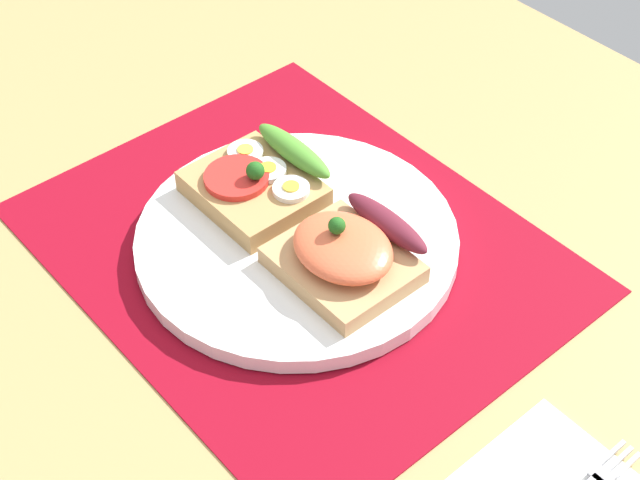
# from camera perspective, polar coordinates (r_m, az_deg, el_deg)

# --- Properties ---
(ground_plane) EXTENTS (1.20, 0.90, 0.03)m
(ground_plane) POSITION_cam_1_polar(r_m,az_deg,el_deg) (0.83, -1.35, -1.29)
(ground_plane) COLOR tan
(placemat) EXTENTS (0.43, 0.35, 0.00)m
(placemat) POSITION_cam_1_polar(r_m,az_deg,el_deg) (0.82, -1.37, -0.44)
(placemat) COLOR maroon
(placemat) RESTS_ON ground_plane
(plate) EXTENTS (0.27, 0.27, 0.01)m
(plate) POSITION_cam_1_polar(r_m,az_deg,el_deg) (0.81, -1.38, 0.00)
(plate) COLOR white
(plate) RESTS_ON placemat
(sandwich_egg_tomato) EXTENTS (0.11, 0.10, 0.04)m
(sandwich_egg_tomato) POSITION_cam_1_polar(r_m,az_deg,el_deg) (0.83, -3.76, 3.37)
(sandwich_egg_tomato) COLOR tan
(sandwich_egg_tomato) RESTS_ON plate
(sandwich_salmon) EXTENTS (0.11, 0.10, 0.05)m
(sandwich_salmon) POSITION_cam_1_polar(r_m,az_deg,el_deg) (0.77, 1.64, -0.76)
(sandwich_salmon) COLOR tan
(sandwich_salmon) RESTS_ON plate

